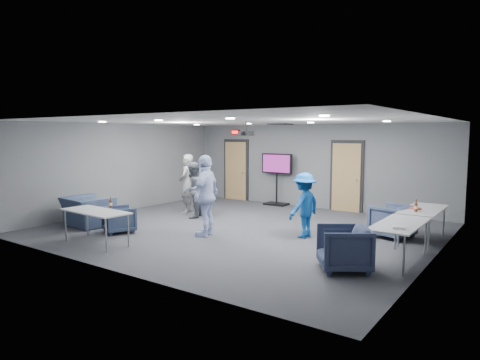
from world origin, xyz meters
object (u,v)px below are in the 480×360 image
Objects in this scene: person_b at (193,190)px; person_c at (206,196)px; person_a at (187,184)px; chair_front_b at (88,212)px; table_right_b at (400,226)px; projector at (246,133)px; chair_right_c at (344,248)px; table_right_a at (423,211)px; person_d at (304,205)px; tv_stand at (277,176)px; chair_right_a at (392,221)px; bottle_front at (111,204)px; bottle_right at (416,207)px; chair_front_a at (119,219)px; table_front_left at (96,213)px.

person_b is 0.84× the size of person_c.
person_a is 1.51× the size of chair_front_b.
person_b is 6.06m from table_right_b.
person_a is at bearing 177.49° from projector.
chair_right_c reaches higher than table_right_a.
tv_stand is at bearing -133.02° from person_d.
person_b is at bearing -103.83° from tv_stand.
person_a is at bearing -71.11° from chair_right_a.
projector is (1.80, 2.73, 1.58)m from bottle_front.
chair_right_a is at bearing 94.89° from table_right_a.
tv_stand reaches higher than chair_front_b.
bottle_right is at bearing 116.38° from person_d.
projector reaches higher than chair_front_a.
table_front_left is at bearing 113.07° from table_right_b.
bottle_right is (0.61, 2.51, 0.44)m from chair_right_c.
tv_stand is at bearing 176.12° from person_c.
projector is (0.31, 1.18, 1.45)m from person_c.
chair_right_c is 1.31m from table_right_b.
person_a is 6.60m from bottle_right.
table_right_a is at bearing 0.00° from table_right_b.
chair_front_b is at bearing 160.98° from bottle_front.
chair_front_b is 6.22m from tv_stand.
person_d is at bearing 55.82° from person_a.
chair_right_c reaches higher than table_front_left.
bottle_right reaches higher than chair_right_a.
table_right_a is 4.48m from projector.
bottle_right is at bearing 37.18° from table_front_left.
table_right_b is (2.32, -0.69, -0.07)m from person_d.
chair_right_a is 7.57m from chair_front_b.
table_right_a is at bearing 74.57° from person_b.
chair_front_a is (-5.56, -3.29, -0.06)m from chair_right_a.
person_b reaches higher than table_right_a.
table_right_a is at bearing -24.91° from tv_stand.
person_a is 6.81m from table_right_b.
tv_stand reaches higher than table_front_left.
bottle_right is at bearing 99.68° from person_c.
person_c is 2.48m from table_front_left.
tv_stand reaches higher than table_right_b.
tv_stand is at bearing -76.44° from chair_front_a.
person_b is at bearing 94.19° from bottle_front.
bottle_right is (4.23, 1.89, -0.12)m from person_c.
person_a reaches higher than table_right_a.
person_d is (3.66, -0.28, -0.05)m from person_b.
chair_right_a is 3.34× the size of bottle_front.
bottle_front is 6.36m from tv_stand.
person_b is 6.31× the size of bottle_front.
table_right_b is 1.04× the size of tv_stand.
person_c reaches higher than table_front_left.
chair_front_a is at bearing -174.52° from chair_front_b.
bottle_front reaches higher than table_right_b.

